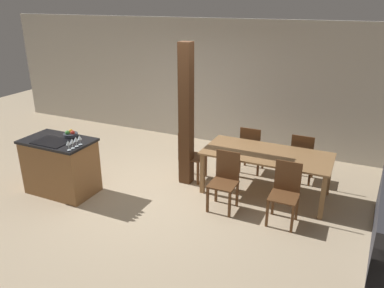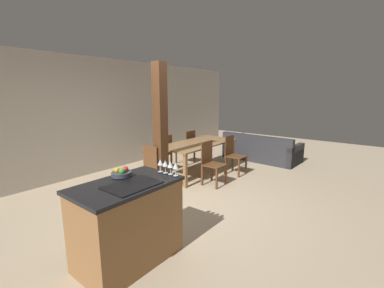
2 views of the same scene
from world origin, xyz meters
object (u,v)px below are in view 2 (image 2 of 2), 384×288
(dining_chair_far_left, at_px, (163,153))
(dining_chair_head_end, at_px, (155,167))
(wine_glass_near, at_px, (176,166))
(dining_chair_far_right, at_px, (187,146))
(kitchen_island, at_px, (128,222))
(couch, at_px, (261,151))
(wine_glass_middle, at_px, (170,165))
(dining_chair_near_right, at_px, (233,154))
(wine_glass_far, at_px, (165,164))
(dining_chair_near_left, at_px, (211,162))
(wine_glass_end, at_px, (160,163))
(dining_table, at_px, (198,146))
(timber_post, at_px, (160,129))
(fruit_bowl, at_px, (122,173))

(dining_chair_far_left, bearing_deg, dining_chair_head_end, 36.72)
(wine_glass_near, bearing_deg, dining_chair_head_end, 53.62)
(wine_glass_near, relative_size, dining_chair_far_right, 0.17)
(dining_chair_far_left, bearing_deg, kitchen_island, 37.94)
(couch, bearing_deg, wine_glass_middle, 103.37)
(kitchen_island, relative_size, wine_glass_near, 7.37)
(dining_chair_near_right, xyz_separation_m, dining_chair_far_right, (0.00, 1.40, 0.00))
(wine_glass_far, relative_size, dining_chair_head_end, 0.17)
(dining_chair_far_right, xyz_separation_m, couch, (1.62, -1.38, -0.22))
(dining_chair_near_left, distance_m, dining_chair_far_right, 1.68)
(kitchen_island, height_order, wine_glass_end, wine_glass_end)
(dining_table, bearing_deg, wine_glass_end, -151.88)
(dining_chair_head_end, bearing_deg, wine_glass_middle, 142.18)
(kitchen_island, distance_m, timber_post, 2.25)
(wine_glass_near, xyz_separation_m, dining_chair_near_left, (2.15, 0.95, -0.59))
(dining_chair_near_left, relative_size, dining_chair_near_right, 1.00)
(kitchen_island, xyz_separation_m, dining_chair_far_right, (3.58, 2.07, 0.00))
(wine_glass_middle, bearing_deg, dining_chair_near_right, 15.71)
(dining_chair_near_right, height_order, dining_chair_far_left, same)
(wine_glass_near, relative_size, dining_chair_near_right, 0.17)
(dining_chair_head_end, bearing_deg, couch, -101.12)
(wine_glass_near, relative_size, timber_post, 0.06)
(dining_chair_head_end, height_order, timber_post, timber_post)
(wine_glass_middle, bearing_deg, wine_glass_far, 90.00)
(fruit_bowl, relative_size, dining_chair_near_left, 0.26)
(dining_chair_near_left, distance_m, dining_chair_near_right, 0.92)
(wine_glass_end, bearing_deg, wine_glass_middle, -90.00)
(kitchen_island, height_order, dining_chair_far_right, kitchen_island)
(fruit_bowl, bearing_deg, couch, 5.36)
(dining_chair_near_left, height_order, dining_chair_far_left, same)
(dining_chair_near_left, height_order, timber_post, timber_post)
(kitchen_island, xyz_separation_m, dining_chair_near_left, (2.66, 0.67, 0.00))
(wine_glass_end, distance_m, dining_table, 2.99)
(fruit_bowl, height_order, dining_chair_near_right, fruit_bowl)
(dining_chair_near_left, bearing_deg, dining_table, 56.63)
(kitchen_island, relative_size, dining_chair_far_right, 1.27)
(kitchen_island, xyz_separation_m, dining_table, (3.12, 1.37, 0.18))
(dining_chair_far_right, xyz_separation_m, timber_post, (-1.84, -0.86, 0.75))
(wine_glass_near, bearing_deg, wine_glass_far, 90.00)
(dining_chair_near_right, bearing_deg, wine_glass_far, -165.75)
(wine_glass_end, bearing_deg, kitchen_island, 176.92)
(wine_glass_far, distance_m, dining_chair_far_right, 3.82)
(wine_glass_end, relative_size, dining_chair_near_right, 0.17)
(dining_chair_near_right, bearing_deg, timber_post, 163.61)
(wine_glass_near, bearing_deg, wine_glass_middle, 90.00)
(wine_glass_end, height_order, timber_post, timber_post)
(dining_chair_far_right, bearing_deg, dining_chair_near_right, 90.00)
(dining_table, bearing_deg, wine_glass_near, -147.76)
(wine_glass_middle, height_order, wine_glass_end, same)
(dining_chair_near_right, bearing_deg, dining_chair_far_left, 123.37)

